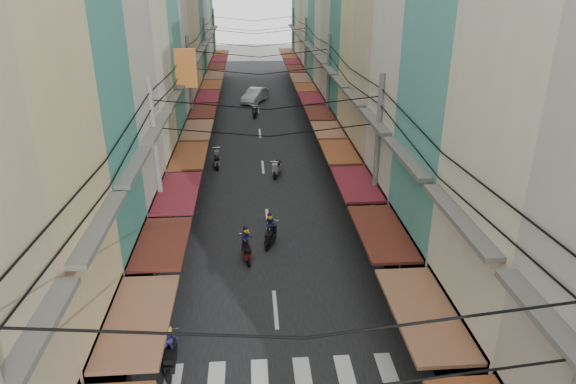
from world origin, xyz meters
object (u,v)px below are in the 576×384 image
market_umbrella (448,289)px  white_car (255,102)px  traffic_sign (400,255)px  bicycle (447,277)px

market_umbrella → white_car: bearing=99.0°
white_car → market_umbrella: (5.93, -37.54, 2.26)m
white_car → market_umbrella: 38.08m
traffic_sign → market_umbrella: bearing=-73.5°
market_umbrella → traffic_sign: 2.90m
bicycle → market_umbrella: 5.01m
white_car → bicycle: (7.70, -33.44, 0.00)m
white_car → traffic_sign: traffic_sign is taller
bicycle → traffic_sign: traffic_sign is taller
bicycle → market_umbrella: size_ratio=0.65×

